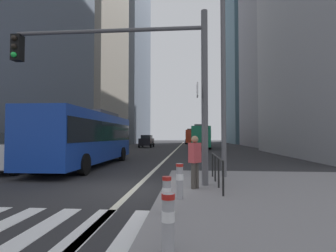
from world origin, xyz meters
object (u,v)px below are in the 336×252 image
(traffic_signal_gantry, at_px, (136,69))
(bollard_right, at_px, (180,179))
(city_bus_blue_oncoming, at_px, (88,135))
(city_bus_red_distant, at_px, (191,136))
(car_oncoming_mid, at_px, (147,141))
(pedestrian_waiting, at_px, (195,159))
(sedan_white_oncoming, at_px, (17,152))
(car_receding_near, at_px, (197,140))
(city_bus_red_receding, at_px, (201,136))
(bollard_left, at_px, (167,193))
(street_lamp_post, at_px, (223,52))
(bollard_front, at_px, (168,220))

(traffic_signal_gantry, bearing_deg, bollard_right, -50.83)
(city_bus_blue_oncoming, bearing_deg, city_bus_red_distant, 82.28)
(car_oncoming_mid, distance_m, pedestrian_waiting, 33.73)
(sedan_white_oncoming, distance_m, car_receding_near, 40.00)
(city_bus_red_receding, xyz_separation_m, pedestrian_waiting, (-1.39, -31.15, -0.76))
(traffic_signal_gantry, relative_size, bollard_right, 7.64)
(traffic_signal_gantry, distance_m, bollard_left, 5.14)
(sedan_white_oncoming, bearing_deg, bollard_left, -41.04)
(sedan_white_oncoming, height_order, street_lamp_post, street_lamp_post)
(car_oncoming_mid, bearing_deg, bollard_right, -79.12)
(pedestrian_waiting, bearing_deg, city_bus_red_distant, 89.98)
(bollard_left, distance_m, bollard_right, 1.46)
(street_lamp_post, xyz_separation_m, bollard_left, (-1.87, -5.39, -4.69))
(city_bus_red_distant, height_order, traffic_signal_gantry, traffic_signal_gantry)
(city_bus_red_receding, bearing_deg, city_bus_red_distant, 93.56)
(sedan_white_oncoming, height_order, pedestrian_waiting, sedan_white_oncoming)
(car_oncoming_mid, distance_m, bollard_right, 35.03)
(city_bus_blue_oncoming, distance_m, car_oncoming_mid, 26.05)
(city_bus_red_receding, distance_m, bollard_right, 32.63)
(car_oncoming_mid, bearing_deg, pedestrian_waiting, -77.95)
(city_bus_blue_oncoming, relative_size, car_oncoming_mid, 2.72)
(traffic_signal_gantry, distance_m, bollard_right, 4.34)
(sedan_white_oncoming, xyz_separation_m, car_oncoming_mid, (2.03, 28.50, -0.00))
(bollard_front, bearing_deg, car_oncoming_mid, 99.91)
(city_bus_red_receding, bearing_deg, car_oncoming_mid, 167.74)
(sedan_white_oncoming, bearing_deg, city_bus_red_distant, 79.44)
(bollard_front, bearing_deg, street_lamp_post, 76.84)
(car_oncoming_mid, relative_size, car_receding_near, 0.94)
(city_bus_red_receding, relative_size, bollard_front, 13.55)
(bollard_left, bearing_deg, city_bus_red_receding, 86.57)
(city_bus_red_distant, bearing_deg, bollard_left, -90.68)
(city_bus_blue_oncoming, height_order, pedestrian_waiting, city_bus_blue_oncoming)
(city_bus_blue_oncoming, xyz_separation_m, street_lamp_post, (7.49, -4.43, 3.45))
(city_bus_blue_oncoming, distance_m, bollard_front, 13.07)
(city_bus_red_distant, bearing_deg, street_lamp_post, -88.63)
(city_bus_blue_oncoming, height_order, bollard_right, city_bus_blue_oncoming)
(city_bus_red_distant, height_order, bollard_right, city_bus_red_distant)
(car_receding_near, distance_m, bollard_right, 44.61)
(street_lamp_post, bearing_deg, car_oncoming_mid, 105.19)
(traffic_signal_gantry, height_order, bollard_front, traffic_signal_gantry)
(city_bus_blue_oncoming, relative_size, bollard_left, 13.77)
(traffic_signal_gantry, xyz_separation_m, bollard_right, (1.62, -1.99, -3.49))
(street_lamp_post, bearing_deg, bollard_front, -103.16)
(car_receding_near, height_order, street_lamp_post, street_lamp_post)
(city_bus_red_distant, bearing_deg, traffic_signal_gantry, -92.25)
(city_bus_red_distant, relative_size, street_lamp_post, 1.46)
(city_bus_blue_oncoming, height_order, sedan_white_oncoming, city_bus_blue_oncoming)
(street_lamp_post, relative_size, bollard_front, 9.53)
(bollard_left, bearing_deg, city_bus_red_distant, 89.32)
(car_receding_near, relative_size, traffic_signal_gantry, 0.61)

